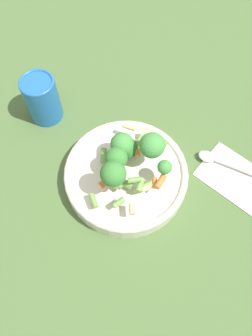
# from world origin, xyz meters

# --- Properties ---
(ground_plane) EXTENTS (3.00, 3.00, 0.00)m
(ground_plane) POSITION_xyz_m (0.00, 0.00, 0.00)
(ground_plane) COLOR #4C6B38
(bowl) EXTENTS (0.24, 0.24, 0.04)m
(bowl) POSITION_xyz_m (0.00, 0.00, 0.02)
(bowl) COLOR silver
(bowl) RESTS_ON ground_plane
(pasta_salad) EXTENTS (0.15, 0.19, 0.10)m
(pasta_salad) POSITION_xyz_m (0.01, 0.01, 0.09)
(pasta_salad) COLOR #8CB766
(pasta_salad) RESTS_ON bowl
(cup) EXTENTS (0.07, 0.07, 0.11)m
(cup) POSITION_xyz_m (-0.19, 0.15, 0.06)
(cup) COLOR #2366B2
(cup) RESTS_ON ground_plane
(napkin) EXTENTS (0.18, 0.17, 0.01)m
(napkin) POSITION_xyz_m (0.23, 0.02, 0.00)
(napkin) COLOR white
(napkin) RESTS_ON ground_plane
(spoon) EXTENTS (0.17, 0.08, 0.01)m
(spoon) POSITION_xyz_m (0.20, 0.05, 0.01)
(spoon) COLOR silver
(spoon) RESTS_ON napkin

